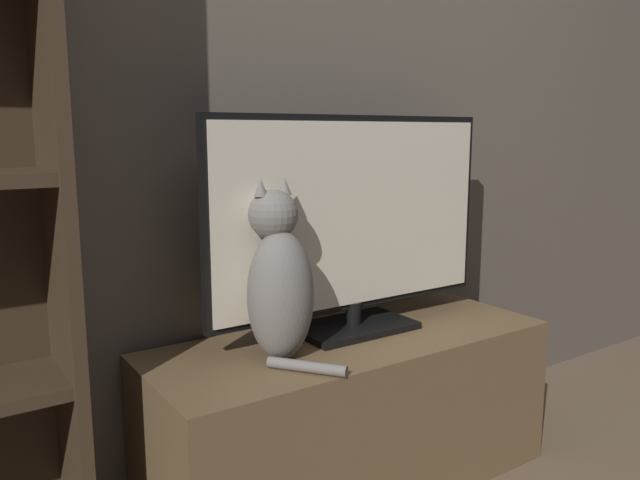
% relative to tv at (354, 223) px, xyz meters
% --- Properties ---
extents(wall_back, '(4.80, 0.05, 2.60)m').
position_rel_tv_xyz_m(wall_back, '(-0.05, 0.22, 0.52)').
color(wall_back, '#60564C').
rests_on(wall_back, ground_plane).
extents(tv_stand, '(1.19, 0.46, 0.45)m').
position_rel_tv_xyz_m(tv_stand, '(-0.05, -0.05, -0.55)').
color(tv_stand, brown).
rests_on(tv_stand, ground_plane).
extents(tv, '(0.95, 0.21, 0.63)m').
position_rel_tv_xyz_m(tv, '(0.00, 0.00, 0.00)').
color(tv, black).
rests_on(tv, tv_stand).
extents(cat, '(0.18, 0.30, 0.47)m').
position_rel_tv_xyz_m(cat, '(-0.30, -0.08, -0.12)').
color(cat, gray).
rests_on(cat, tv_stand).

